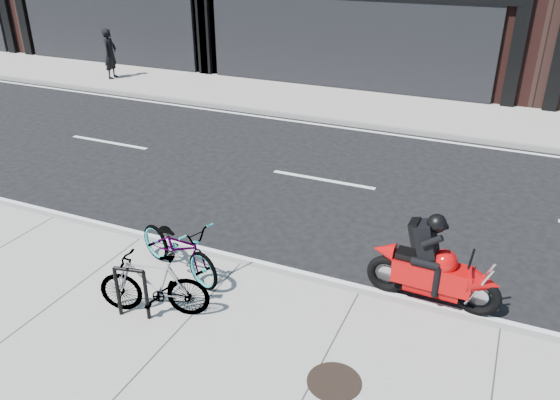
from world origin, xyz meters
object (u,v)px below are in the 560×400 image
at_px(bike_rack, 131,288).
at_px(manhole_cover, 334,382).
at_px(bicycle_front, 178,246).
at_px(pedestrian, 110,54).
at_px(motorcycle, 440,270).
at_px(bicycle_rear, 154,284).

distance_m(bike_rack, manhole_cover, 3.01).
distance_m(bike_rack, bicycle_front, 1.19).
relative_size(bicycle_front, pedestrian, 1.03).
relative_size(bike_rack, motorcycle, 0.40).
bearing_deg(bicycle_rear, motorcycle, 102.27).
bearing_deg(pedestrian, bike_rack, -150.80).
bearing_deg(motorcycle, bicycle_rear, -148.82).
bearing_deg(bike_rack, bicycle_front, 91.00).
bearing_deg(pedestrian, bicycle_rear, -149.63).
bearing_deg(bike_rack, pedestrian, 130.41).
bearing_deg(motorcycle, bicycle_front, -163.37).
relative_size(bike_rack, pedestrian, 0.45).
xyz_separation_m(bicycle_front, motorcycle, (3.81, 1.00, -0.01)).
height_order(bike_rack, pedestrian, pedestrian).
bearing_deg(bike_rack, manhole_cover, -1.22).
distance_m(bicycle_front, bicycle_rear, 1.03).
relative_size(pedestrian, manhole_cover, 2.69).
relative_size(bike_rack, bicycle_front, 0.44).
relative_size(bike_rack, bicycle_rear, 0.51).
xyz_separation_m(bike_rack, bicycle_rear, (0.23, 0.20, 0.01)).
bearing_deg(motorcycle, bike_rack, -148.01).
bearing_deg(manhole_cover, motorcycle, 70.00).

